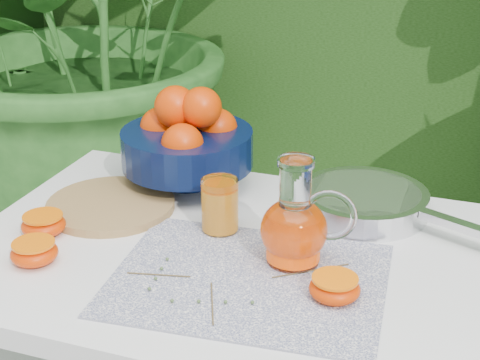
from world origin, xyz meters
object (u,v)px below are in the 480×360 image
(cutting_board, at_px, (111,205))
(juice_pitcher, at_px, (295,227))
(saute_pan, at_px, (365,201))
(fruit_bowl, at_px, (187,140))
(white_table, at_px, (236,287))

(cutting_board, xyz_separation_m, juice_pitcher, (0.41, -0.08, 0.06))
(juice_pitcher, relative_size, saute_pan, 0.41)
(cutting_board, xyz_separation_m, saute_pan, (0.49, 0.15, 0.02))
(cutting_board, bearing_deg, fruit_bowl, 59.96)
(juice_pitcher, height_order, saute_pan, juice_pitcher)
(cutting_board, relative_size, fruit_bowl, 0.74)
(cutting_board, bearing_deg, white_table, -13.74)
(saute_pan, bearing_deg, cutting_board, -162.48)
(saute_pan, bearing_deg, fruit_bowl, 177.63)
(saute_pan, bearing_deg, white_table, -130.11)
(fruit_bowl, distance_m, saute_pan, 0.40)
(fruit_bowl, height_order, juice_pitcher, fruit_bowl)
(fruit_bowl, bearing_deg, white_table, -50.72)
(saute_pan, bearing_deg, juice_pitcher, -108.25)
(white_table, relative_size, juice_pitcher, 5.16)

